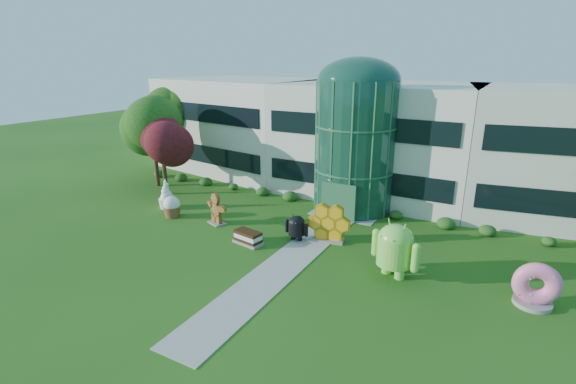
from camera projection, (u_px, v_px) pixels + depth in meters
The scene contains 14 objects.
ground at pixel (275, 272), 23.04m from camera, with size 140.00×140.00×0.00m, color #215114.
building at pixel (379, 138), 36.62m from camera, with size 46.00×15.00×9.30m, color beige, non-canonical shape.
atrium at pixel (355, 147), 31.55m from camera, with size 6.00×6.00×9.80m, color #194738.
walkway at pixel (293, 258), 24.70m from camera, with size 2.40×20.00×0.04m, color #9E9E93.
tree_red at pixel (163, 160), 35.51m from camera, with size 4.00×4.00×6.00m, color #3F0C14, non-canonical shape.
trees_backdrop at pixel (359, 153), 32.59m from camera, with size 52.00×8.00×8.40m, color #154711, non-canonical shape.
android_green at pixel (395, 246), 22.20m from camera, with size 3.07×2.05×3.48m, color #7BDD46, non-canonical shape.
android_black at pixel (297, 226), 26.85m from camera, with size 1.73×1.16×1.97m, color black, non-canonical shape.
donut at pixel (536, 284), 19.68m from camera, with size 2.17×1.04×2.26m, color pink, non-canonical shape.
gingerbread at pixel (216, 208), 29.54m from camera, with size 2.51×0.96×2.31m, color brown, non-canonical shape.
ice_cream_sandwich at pixel (248, 237), 26.51m from camera, with size 1.93×0.96×0.86m, color black, non-canonical shape.
honeycomb at pixel (329, 225), 26.65m from camera, with size 2.91×1.04×2.29m, color #FFAB19, non-canonical shape.
froyo at pixel (166, 194), 32.69m from camera, with size 1.37×1.37×2.35m, color white, non-canonical shape.
cupcake at pixel (172, 207), 30.92m from camera, with size 1.34×1.34×1.61m, color white, non-canonical shape.
Camera 1 is at (10.56, -17.68, 11.26)m, focal length 26.00 mm.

